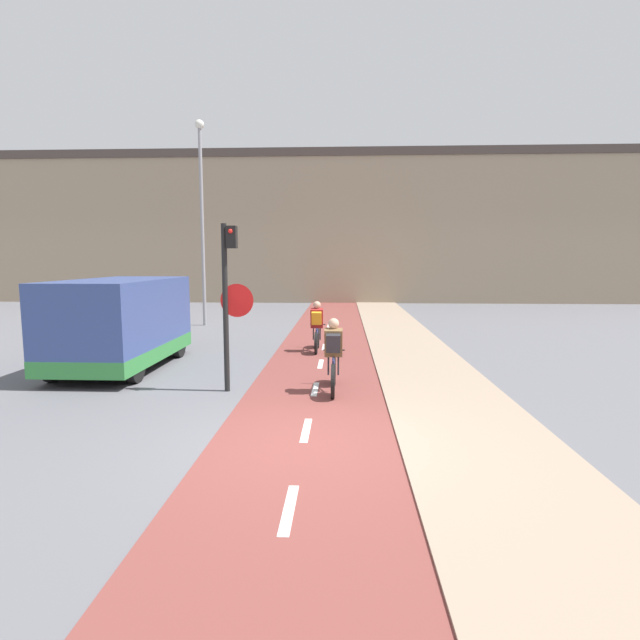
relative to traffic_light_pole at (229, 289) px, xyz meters
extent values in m
plane|color=#5B5B60|center=(1.72, -2.85, -2.09)|extent=(120.00, 120.00, 0.00)
cube|color=brown|center=(1.72, -2.85, -2.08)|extent=(2.77, 60.00, 0.02)
cube|color=white|center=(1.72, -4.85, -2.07)|extent=(0.12, 1.10, 0.00)
cube|color=white|center=(1.72, -2.35, -2.07)|extent=(0.12, 1.10, 0.00)
cube|color=white|center=(1.72, 0.15, -2.07)|extent=(0.12, 1.10, 0.00)
cube|color=white|center=(1.72, 2.65, -2.07)|extent=(0.12, 1.10, 0.00)
cube|color=white|center=(1.72, 5.15, -2.07)|extent=(0.12, 1.10, 0.00)
cube|color=white|center=(1.72, 7.65, -2.07)|extent=(0.12, 1.10, 0.00)
cube|color=white|center=(1.72, 10.15, -2.07)|extent=(0.12, 1.10, 0.00)
cube|color=gray|center=(4.30, -2.85, -2.07)|extent=(2.40, 60.00, 0.05)
cube|color=gray|center=(1.72, 23.45, 2.34)|extent=(60.00, 5.00, 8.87)
cube|color=#473D38|center=(1.72, 23.45, 7.03)|extent=(60.00, 5.20, 0.50)
cylinder|color=black|center=(-0.08, 0.00, -0.39)|extent=(0.11, 0.11, 3.40)
cube|color=black|center=(0.07, 0.00, 1.03)|extent=(0.20, 0.20, 0.44)
sphere|color=red|center=(0.07, -0.11, 1.14)|extent=(0.09, 0.09, 0.09)
cone|color=red|center=(0.15, 0.00, -0.22)|extent=(0.67, 0.01, 0.67)
cone|color=silver|center=(0.15, 0.00, -0.22)|extent=(0.60, 0.02, 0.60)
cylinder|color=gray|center=(-3.39, 10.18, 1.83)|extent=(0.14, 0.14, 7.84)
sphere|color=silver|center=(-3.39, 10.18, 5.86)|extent=(0.36, 0.36, 0.36)
cylinder|color=black|center=(2.10, -0.47, -1.75)|extent=(0.07, 0.68, 0.68)
cylinder|color=black|center=(2.10, 0.59, -1.75)|extent=(0.07, 0.68, 0.68)
cylinder|color=navy|center=(2.10, 0.27, -1.57)|extent=(0.04, 0.68, 0.42)
cylinder|color=navy|center=(2.10, -0.22, -1.56)|extent=(0.04, 0.35, 0.45)
cylinder|color=navy|center=(2.10, 0.10, -1.36)|extent=(0.04, 0.98, 0.07)
cylinder|color=navy|center=(2.10, -0.26, -1.76)|extent=(0.04, 0.40, 0.05)
cylinder|color=black|center=(2.10, 0.59, -1.33)|extent=(0.46, 0.03, 0.03)
cube|color=brown|center=(2.10, -0.01, -1.06)|extent=(0.36, 0.31, 0.59)
sphere|color=tan|center=(2.10, 0.03, -0.68)|extent=(0.22, 0.22, 0.22)
cylinder|color=#232328|center=(2.00, -0.05, -1.51)|extent=(0.04, 0.07, 0.43)
cylinder|color=#232328|center=(2.20, -0.05, -1.51)|extent=(0.04, 0.07, 0.43)
cube|color=#28282D|center=(2.10, -0.19, -1.04)|extent=(0.28, 0.23, 0.39)
cylinder|color=black|center=(1.53, 4.05, -1.77)|extent=(0.07, 0.65, 0.65)
cylinder|color=black|center=(1.53, 5.07, -1.77)|extent=(0.07, 0.65, 0.65)
cylinder|color=navy|center=(1.53, 4.75, -1.60)|extent=(0.04, 0.65, 0.40)
cylinder|color=navy|center=(1.53, 4.28, -1.58)|extent=(0.04, 0.34, 0.43)
cylinder|color=navy|center=(1.53, 4.60, -1.40)|extent=(0.04, 0.94, 0.07)
cylinder|color=navy|center=(1.53, 4.24, -1.78)|extent=(0.04, 0.39, 0.05)
cylinder|color=black|center=(1.53, 5.07, -1.36)|extent=(0.46, 0.03, 0.03)
cube|color=maroon|center=(1.53, 4.49, -1.10)|extent=(0.36, 0.31, 0.59)
sphere|color=tan|center=(1.53, 4.53, -0.72)|extent=(0.22, 0.22, 0.22)
cylinder|color=#232328|center=(1.43, 4.45, -1.53)|extent=(0.04, 0.07, 0.41)
cylinder|color=#232328|center=(1.63, 4.45, -1.53)|extent=(0.04, 0.07, 0.41)
cube|color=orange|center=(1.53, 4.31, -1.08)|extent=(0.28, 0.23, 0.39)
cube|color=#334784|center=(-3.18, 2.03, -0.87)|extent=(2.07, 4.46, 1.96)
cube|color=#33843D|center=(-3.18, 2.03, -1.67)|extent=(2.08, 4.47, 0.36)
cube|color=black|center=(-3.18, 4.24, -0.52)|extent=(1.86, 0.04, 0.70)
cylinder|color=black|center=(-4.11, 3.48, -1.74)|extent=(0.18, 0.70, 0.70)
cylinder|color=black|center=(-2.25, 3.48, -1.74)|extent=(0.18, 0.70, 0.70)
cylinder|color=black|center=(-4.11, 0.58, -1.74)|extent=(0.18, 0.70, 0.70)
cylinder|color=black|center=(-2.25, 0.58, -1.74)|extent=(0.18, 0.70, 0.70)
camera|label=1|loc=(2.29, -9.90, 0.59)|focal=28.00mm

